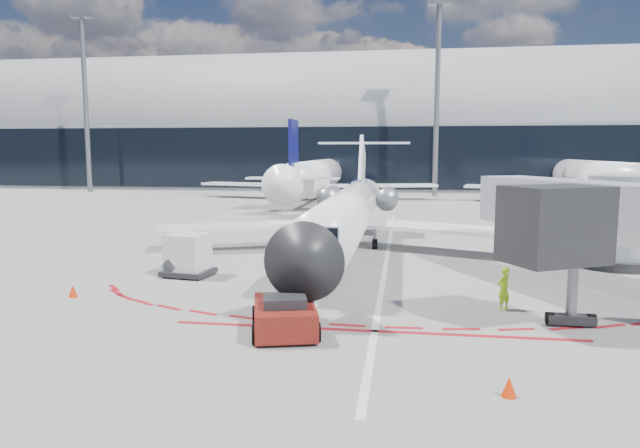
# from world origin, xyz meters

# --- Properties ---
(ground) EXTENTS (260.00, 260.00, 0.00)m
(ground) POSITION_xyz_m (0.00, 0.00, 0.00)
(ground) COLOR slate
(ground) RESTS_ON ground
(apron_centerline) EXTENTS (0.25, 40.00, 0.01)m
(apron_centerline) POSITION_xyz_m (0.00, 2.00, 0.01)
(apron_centerline) COLOR silver
(apron_centerline) RESTS_ON ground
(apron_stop_bar) EXTENTS (14.00, 0.25, 0.01)m
(apron_stop_bar) POSITION_xyz_m (0.00, -11.50, 0.01)
(apron_stop_bar) COLOR maroon
(apron_stop_bar) RESTS_ON ground
(terminal_building) EXTENTS (150.00, 24.15, 24.00)m
(terminal_building) POSITION_xyz_m (0.00, 64.97, 8.52)
(terminal_building) COLOR #989A9D
(terminal_building) RESTS_ON ground
(jet_bridge) EXTENTS (10.03, 15.20, 4.90)m
(jet_bridge) POSITION_xyz_m (9.79, -3.01, 3.01)
(jet_bridge) COLOR #919499
(jet_bridge) RESTS_ON ground
(light_mast_west) EXTENTS (0.70, 0.70, 25.00)m
(light_mast_west) POSITION_xyz_m (-45.00, 48.00, 12.50)
(light_mast_west) COLOR slate
(light_mast_west) RESTS_ON ground
(light_mast_centre) EXTENTS (0.70, 0.70, 25.00)m
(light_mast_centre) POSITION_xyz_m (5.00, 48.00, 12.50)
(light_mast_centre) COLOR slate
(light_mast_centre) RESTS_ON ground
(regional_jet) EXTENTS (23.54, 29.03, 7.27)m
(regional_jet) POSITION_xyz_m (-2.36, 3.38, 2.43)
(regional_jet) COLOR white
(regional_jet) RESTS_ON ground
(pushback_tug) EXTENTS (2.82, 5.18, 1.32)m
(pushback_tug) POSITION_xyz_m (-2.99, -12.05, 0.58)
(pushback_tug) COLOR #55120C
(pushback_tug) RESTS_ON ground
(ramp_worker) EXTENTS (0.73, 0.71, 1.68)m
(ramp_worker) POSITION_xyz_m (4.74, -8.17, 0.84)
(ramp_worker) COLOR #A3DB17
(ramp_worker) RESTS_ON ground
(uld_container) EXTENTS (2.47, 2.20, 2.08)m
(uld_container) POSITION_xyz_m (-9.43, -4.23, 1.03)
(uld_container) COLOR black
(uld_container) RESTS_ON ground
(safety_cone_left) EXTENTS (0.37, 0.37, 0.51)m
(safety_cone_left) POSITION_xyz_m (-12.70, -8.80, 0.25)
(safety_cone_left) COLOR red
(safety_cone_left) RESTS_ON ground
(safety_cone_right) EXTENTS (0.38, 0.38, 0.52)m
(safety_cone_right) POSITION_xyz_m (3.57, -16.20, 0.26)
(safety_cone_right) COLOR red
(safety_cone_right) RESTS_ON ground
(bg_airliner_0) EXTENTS (35.23, 37.30, 11.40)m
(bg_airliner_0) POSITION_xyz_m (-10.12, 41.27, 5.70)
(bg_airliner_0) COLOR white
(bg_airliner_0) RESTS_ON ground
(bg_airliner_1) EXTENTS (35.37, 37.45, 11.44)m
(bg_airliner_1) POSITION_xyz_m (23.22, 40.00, 5.72)
(bg_airliner_1) COLOR white
(bg_airliner_1) RESTS_ON ground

